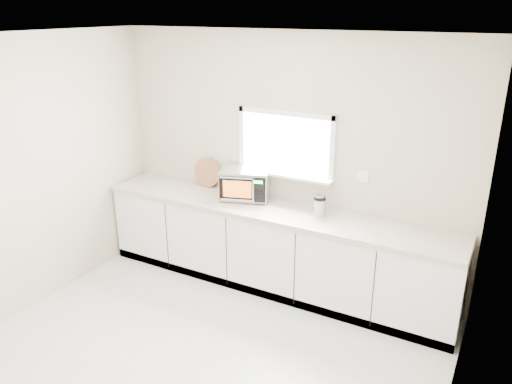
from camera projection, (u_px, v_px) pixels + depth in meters
The scene contains 8 objects.
ground at pixel (180, 378), 4.16m from camera, with size 4.00×4.00×0.00m, color beige.
back_wall at pixel (286, 160), 5.33m from camera, with size 4.00×0.17×2.70m.
cabinets at pixel (272, 249), 5.40m from camera, with size 3.92×0.60×0.88m, color white.
countertop at pixel (272, 210), 5.24m from camera, with size 3.92×0.64×0.04m, color beige.
microwave at pixel (246, 183), 5.45m from camera, with size 0.62×0.55×0.34m.
knife_block at pixel (238, 186), 5.49m from camera, with size 0.14×0.22×0.30m.
cutting_board at pixel (207, 172), 5.81m from camera, with size 0.34×0.34×0.02m, color #A97241.
coffee_grinder at pixel (319, 206), 5.01m from camera, with size 0.14×0.14×0.22m.
Camera 1 is at (2.16, -2.64, 2.90)m, focal length 35.00 mm.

